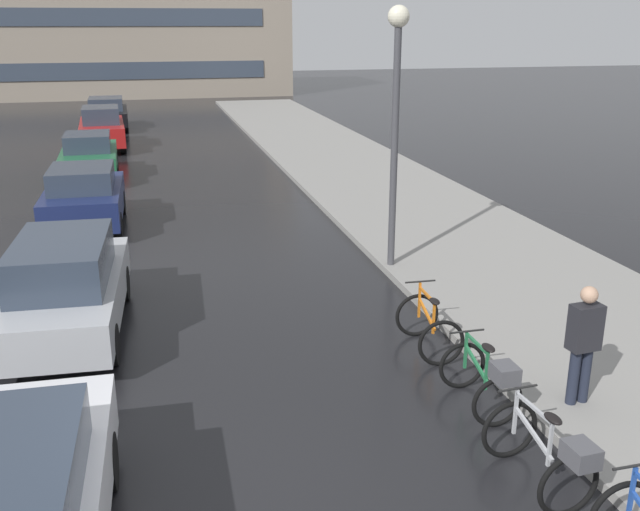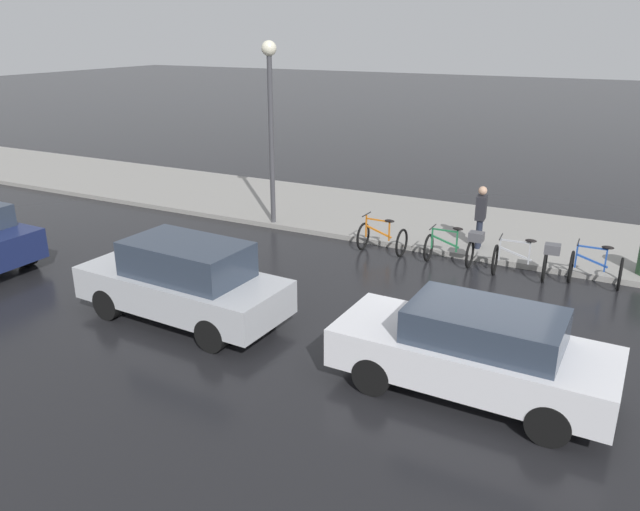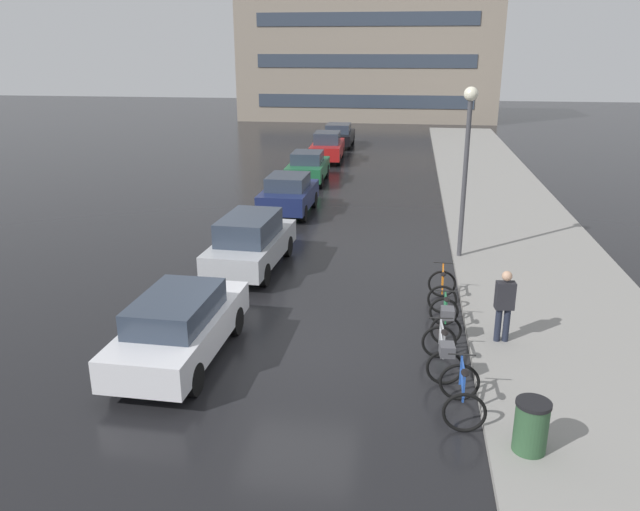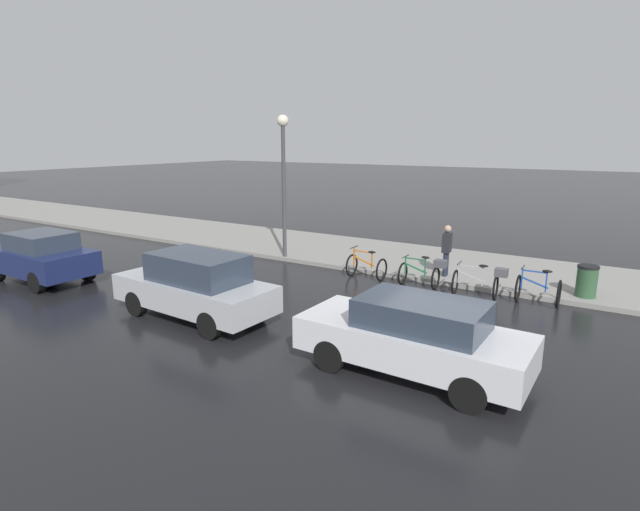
% 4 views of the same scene
% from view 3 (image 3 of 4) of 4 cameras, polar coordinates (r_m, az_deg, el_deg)
% --- Properties ---
extents(ground_plane, '(140.00, 140.00, 0.00)m').
position_cam_3_polar(ground_plane, '(13.40, -1.95, -9.36)').
color(ground_plane, black).
extents(sidewalk_kerb, '(4.80, 60.00, 0.14)m').
position_cam_3_polar(sidewalk_kerb, '(22.85, 17.64, 1.88)').
color(sidewalk_kerb, gray).
rests_on(sidewalk_kerb, ground).
extents(bicycle_nearest, '(0.77, 1.10, 1.00)m').
position_cam_3_polar(bicycle_nearest, '(11.58, 12.85, -12.32)').
color(bicycle_nearest, black).
rests_on(bicycle_nearest, ground).
extents(bicycle_second, '(0.81, 1.46, 0.98)m').
position_cam_3_polar(bicycle_second, '(12.79, 11.18, -8.63)').
color(bicycle_second, black).
rests_on(bicycle_second, ground).
extents(bicycle_third, '(0.70, 1.36, 0.98)m').
position_cam_3_polar(bicycle_third, '(14.35, 11.41, -5.57)').
color(bicycle_third, black).
rests_on(bicycle_third, ground).
extents(bicycle_farthest, '(0.77, 1.17, 0.99)m').
position_cam_3_polar(bicycle_farthest, '(16.16, 11.10, -3.11)').
color(bicycle_farthest, black).
rests_on(bicycle_farthest, ground).
extents(car_white, '(1.81, 4.37, 1.50)m').
position_cam_3_polar(car_white, '(13.33, -12.69, -6.28)').
color(car_white, silver).
rests_on(car_white, ground).
extents(car_silver, '(1.91, 4.37, 1.66)m').
position_cam_3_polar(car_silver, '(18.42, -6.34, 1.25)').
color(car_silver, '#B2B5BA').
rests_on(car_silver, ground).
extents(car_navy, '(1.86, 3.75, 1.56)m').
position_cam_3_polar(car_navy, '(24.66, -2.88, 5.66)').
color(car_navy, navy).
rests_on(car_navy, ground).
extents(car_green, '(1.79, 3.97, 1.52)m').
position_cam_3_polar(car_green, '(30.54, -1.12, 8.10)').
color(car_green, '#1E6038').
rests_on(car_green, ground).
extents(car_red, '(1.88, 4.46, 1.70)m').
position_cam_3_polar(car_red, '(36.39, 0.69, 9.90)').
color(car_red, '#AD1919').
rests_on(car_red, ground).
extents(car_black, '(1.93, 4.31, 1.51)m').
position_cam_3_polar(car_black, '(42.00, 1.71, 10.94)').
color(car_black, black).
rests_on(car_black, ground).
extents(pedestrian, '(0.42, 0.28, 1.76)m').
position_cam_3_polar(pedestrian, '(14.03, 16.49, -4.32)').
color(pedestrian, '#1E2333').
rests_on(pedestrian, ground).
extents(streetlamp, '(0.41, 0.41, 5.21)m').
position_cam_3_polar(streetlamp, '(19.01, 13.30, 9.70)').
color(streetlamp, '#424247').
rests_on(streetlamp, ground).
extents(trash_bin, '(0.56, 0.56, 1.02)m').
position_cam_3_polar(trash_bin, '(10.76, 18.70, -14.87)').
color(trash_bin, '#2D5133').
rests_on(trash_bin, ground).
extents(building_facade_main, '(22.64, 8.13, 10.39)m').
position_cam_3_polar(building_facade_main, '(59.27, 4.45, 17.39)').
color(building_facade_main, gray).
rests_on(building_facade_main, ground).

